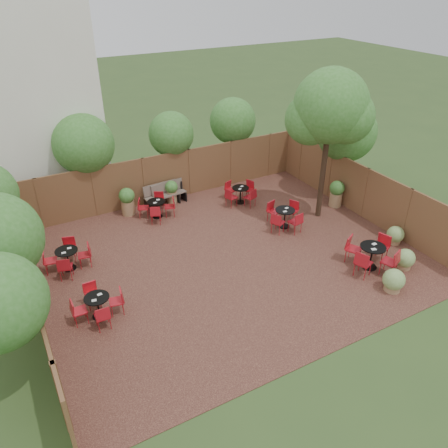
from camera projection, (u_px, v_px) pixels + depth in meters
ground at (227, 257)px, 14.85m from camera, size 80.00×80.00×0.00m
courtyard_paving at (227, 257)px, 14.85m from camera, size 12.00×10.00×0.02m
fence_back at (168, 177)px, 18.14m from camera, size 12.00×0.08×2.00m
fence_left at (32, 288)px, 11.85m from camera, size 0.08×10.00×2.00m
fence_right at (365, 193)px, 16.84m from camera, size 0.08×10.00×2.00m
neighbour_building at (25, 100)px, 17.04m from camera, size 5.00×4.00×8.00m
overhang_foliage at (150, 166)px, 14.87m from camera, size 15.52×10.38×2.39m
courtyard_tree at (330, 111)px, 15.26m from camera, size 2.77×2.67×5.60m
park_bench_left at (161, 194)px, 17.92m from camera, size 1.49×0.58×0.90m
park_bench_right at (168, 193)px, 18.05m from camera, size 1.47×0.64×0.88m
bistro_tables at (221, 236)px, 15.20m from camera, size 10.10×8.00×0.92m
planters at (163, 202)px, 17.03m from camera, size 11.91×4.19×1.14m
low_shrubs at (398, 260)px, 14.14m from camera, size 2.72×2.48×0.71m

